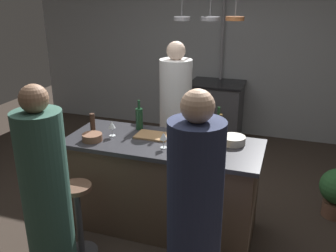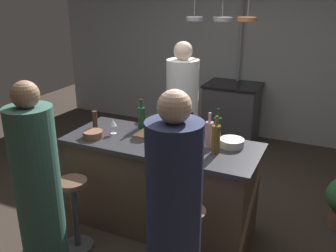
% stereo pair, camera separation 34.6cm
% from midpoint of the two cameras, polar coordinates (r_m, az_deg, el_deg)
% --- Properties ---
extents(ground_plane, '(9.00, 9.00, 0.00)m').
position_cam_midpoint_polar(ground_plane, '(3.80, 1.71, -15.06)').
color(ground_plane, '#382D26').
extents(back_wall, '(6.40, 0.16, 2.60)m').
position_cam_midpoint_polar(back_wall, '(5.90, 13.03, 11.01)').
color(back_wall, '#9EA3A8').
rests_on(back_wall, ground_plane).
extents(kitchen_island, '(1.80, 0.72, 0.90)m').
position_cam_midpoint_polar(kitchen_island, '(3.56, 1.79, -9.11)').
color(kitchen_island, brown).
rests_on(kitchen_island, ground_plane).
extents(stove_range, '(0.80, 0.64, 0.89)m').
position_cam_midpoint_polar(stove_range, '(5.72, 11.49, 2.02)').
color(stove_range, '#47474C').
rests_on(stove_range, ground_plane).
extents(chef, '(0.36, 0.36, 1.69)m').
position_cam_midpoint_polar(chef, '(4.20, 4.55, 0.51)').
color(chef, white).
rests_on(chef, ground_plane).
extents(bar_stool_left, '(0.28, 0.28, 0.68)m').
position_cam_midpoint_polar(bar_stool_left, '(3.38, -11.34, -12.85)').
color(bar_stool_left, '#4C4C51').
rests_on(bar_stool_left, ground_plane).
extents(guest_left, '(0.34, 0.34, 1.63)m').
position_cam_midpoint_polar(guest_left, '(2.93, -16.13, -10.15)').
color(guest_left, '#33594C').
rests_on(guest_left, ground_plane).
extents(bar_stool_right, '(0.28, 0.28, 0.68)m').
position_cam_midpoint_polar(bar_stool_right, '(2.97, 6.59, -17.80)').
color(bar_stool_right, '#4C4C51').
rests_on(bar_stool_right, ground_plane).
extents(guest_right, '(0.35, 0.35, 1.68)m').
position_cam_midpoint_polar(guest_right, '(2.46, 5.07, -15.15)').
color(guest_right, '#262D4C').
rests_on(guest_right, ground_plane).
extents(overhead_pot_rack, '(0.86, 1.32, 2.17)m').
position_cam_midpoint_polar(overhead_pot_rack, '(5.05, 11.51, 13.55)').
color(overhead_pot_rack, gray).
rests_on(overhead_pot_rack, ground_plane).
extents(cutting_board, '(0.32, 0.22, 0.02)m').
position_cam_midpoint_polar(cutting_board, '(3.48, 0.50, -1.47)').
color(cutting_board, '#997047').
rests_on(cutting_board, kitchen_island).
extents(pepper_mill, '(0.05, 0.05, 0.21)m').
position_cam_midpoint_polar(pepper_mill, '(3.60, -8.53, 0.64)').
color(pepper_mill, '#382319').
rests_on(pepper_mill, kitchen_island).
extents(wine_bottle_red, '(0.07, 0.07, 0.31)m').
position_cam_midpoint_polar(wine_bottle_red, '(3.38, 10.56, -0.50)').
color(wine_bottle_red, '#143319').
rests_on(wine_bottle_red, kitchen_island).
extents(wine_bottle_dark, '(0.07, 0.07, 0.30)m').
position_cam_midpoint_polar(wine_bottle_dark, '(3.27, 6.68, -1.07)').
color(wine_bottle_dark, black).
rests_on(wine_bottle_dark, kitchen_island).
extents(wine_bottle_amber, '(0.07, 0.07, 0.33)m').
position_cam_midpoint_polar(wine_bottle_amber, '(3.14, 10.56, -2.00)').
color(wine_bottle_amber, brown).
rests_on(wine_bottle_amber, kitchen_island).
extents(wine_bottle_rose, '(0.07, 0.07, 0.32)m').
position_cam_midpoint_polar(wine_bottle_rose, '(3.24, 9.42, -1.29)').
color(wine_bottle_rose, '#B78C8E').
rests_on(wine_bottle_rose, kitchen_island).
extents(wine_bottle_green, '(0.07, 0.07, 0.30)m').
position_cam_midpoint_polar(wine_bottle_green, '(3.65, -1.40, 1.31)').
color(wine_bottle_green, '#193D23').
rests_on(wine_bottle_green, kitchen_island).
extents(wine_glass_near_right_guest, '(0.07, 0.07, 0.15)m').
position_cam_midpoint_polar(wine_glass_near_right_guest, '(3.06, 7.49, -2.84)').
color(wine_glass_near_right_guest, silver).
rests_on(wine_glass_near_right_guest, kitchen_island).
extents(wine_glass_near_left_guest, '(0.07, 0.07, 0.15)m').
position_cam_midpoint_polar(wine_glass_near_left_guest, '(3.19, 1.88, -1.70)').
color(wine_glass_near_left_guest, silver).
rests_on(wine_glass_near_left_guest, kitchen_island).
extents(wine_glass_by_chef, '(0.07, 0.07, 0.15)m').
position_cam_midpoint_polar(wine_glass_by_chef, '(3.52, -5.72, 0.34)').
color(wine_glass_by_chef, silver).
rests_on(wine_glass_by_chef, kitchen_island).
extents(mixing_bowl_wooden, '(0.18, 0.18, 0.07)m').
position_cam_midpoint_polar(mixing_bowl_wooden, '(3.48, -8.76, -1.33)').
color(mixing_bowl_wooden, brown).
rests_on(mixing_bowl_wooden, kitchen_island).
extents(mixing_bowl_blue, '(0.18, 0.18, 0.08)m').
position_cam_midpoint_polar(mixing_bowl_blue, '(3.43, 6.52, -1.41)').
color(mixing_bowl_blue, '#334C6B').
rests_on(mixing_bowl_blue, kitchen_island).
extents(mixing_bowl_ceramic, '(0.22, 0.22, 0.07)m').
position_cam_midpoint_polar(mixing_bowl_ceramic, '(3.33, 12.77, -2.59)').
color(mixing_bowl_ceramic, silver).
rests_on(mixing_bowl_ceramic, kitchen_island).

